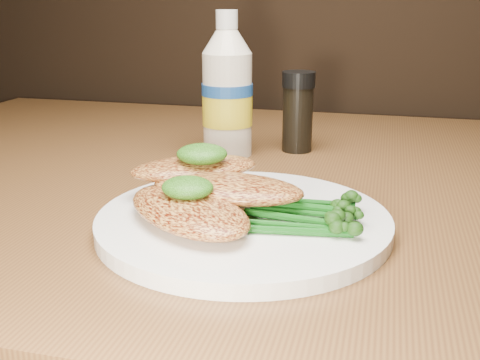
# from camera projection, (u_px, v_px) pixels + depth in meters

# --- Properties ---
(plate) EXTENTS (0.27, 0.27, 0.01)m
(plate) POSITION_uv_depth(u_px,v_px,m) (243.00, 221.00, 0.53)
(plate) COLOR white
(plate) RESTS_ON dining_table
(chicken_front) EXTENTS (0.17, 0.16, 0.02)m
(chicken_front) POSITION_uv_depth(u_px,v_px,m) (188.00, 210.00, 0.51)
(chicken_front) COLOR #C6883F
(chicken_front) RESTS_ON plate
(chicken_mid) EXTENTS (0.15, 0.08, 0.02)m
(chicken_mid) POSITION_uv_depth(u_px,v_px,m) (227.00, 188.00, 0.54)
(chicken_mid) COLOR #C6883F
(chicken_mid) RESTS_ON plate
(chicken_back) EXTENTS (0.14, 0.13, 0.02)m
(chicken_back) POSITION_uv_depth(u_px,v_px,m) (194.00, 168.00, 0.58)
(chicken_back) COLOR #C6883F
(chicken_back) RESTS_ON plate
(pesto_front) EXTENTS (0.06, 0.06, 0.02)m
(pesto_front) POSITION_uv_depth(u_px,v_px,m) (187.00, 187.00, 0.51)
(pesto_front) COLOR #133608
(pesto_front) RESTS_ON chicken_front
(pesto_back) EXTENTS (0.06, 0.06, 0.02)m
(pesto_back) POSITION_uv_depth(u_px,v_px,m) (202.00, 154.00, 0.57)
(pesto_back) COLOR #133608
(pesto_back) RESTS_ON chicken_back
(broccolini_bundle) EXTENTS (0.13, 0.10, 0.02)m
(broccolini_bundle) POSITION_uv_depth(u_px,v_px,m) (298.00, 210.00, 0.52)
(broccolini_bundle) COLOR #114F12
(broccolini_bundle) RESTS_ON plate
(mayo_bottle) EXTENTS (0.08, 0.08, 0.19)m
(mayo_bottle) POSITION_uv_depth(u_px,v_px,m) (227.00, 85.00, 0.76)
(mayo_bottle) COLOR beige
(mayo_bottle) RESTS_ON dining_table
(pepper_grinder) EXTENTS (0.06, 0.06, 0.11)m
(pepper_grinder) POSITION_uv_depth(u_px,v_px,m) (298.00, 112.00, 0.79)
(pepper_grinder) COLOR black
(pepper_grinder) RESTS_ON dining_table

